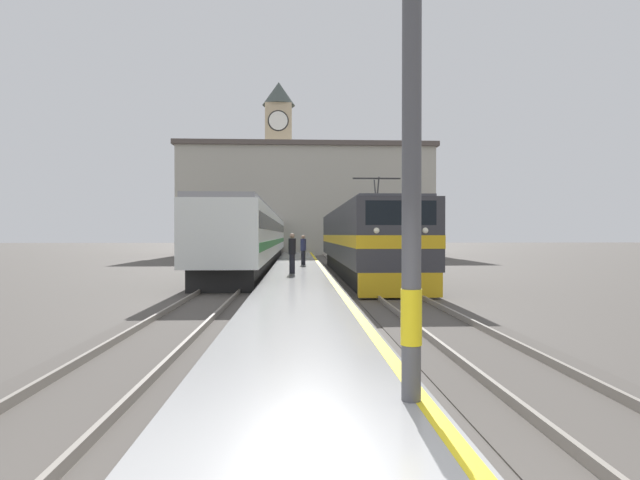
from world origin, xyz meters
The scene contains 11 objects.
ground_plane centered at (0.00, 30.00, 0.00)m, with size 200.00×200.00×0.00m, color #514C47.
platform centered at (0.00, 25.00, 0.18)m, with size 2.90×140.00×0.36m.
rail_track_near centered at (3.31, 25.00, 0.03)m, with size 2.83×140.00×0.16m.
rail_track_far centered at (-2.85, 25.00, 0.03)m, with size 2.84×140.00×0.16m.
locomotive_train centered at (3.31, 22.65, 1.83)m, with size 2.92×20.06×4.55m.
passenger_train centered at (-2.85, 30.74, 1.98)m, with size 2.92×33.08×3.65m.
catenary_mast centered at (1.30, 2.03, 4.04)m, with size 2.44×0.23×7.24m.
person_on_platform centered at (0.32, 26.44, 1.28)m, with size 0.34×0.34×1.77m.
second_waiting_passenger centered at (-0.28, 19.75, 1.34)m, with size 0.34×0.34×1.85m.
clock_tower centered at (-2.49, 63.79, 12.01)m, with size 4.34×4.34×22.57m.
station_building centered at (0.95, 50.85, 5.89)m, with size 27.11×7.76×11.72m.
Camera 1 is at (-0.05, -3.26, 2.14)m, focal length 28.00 mm.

